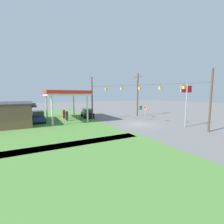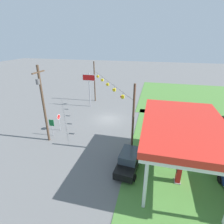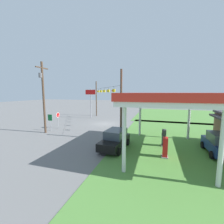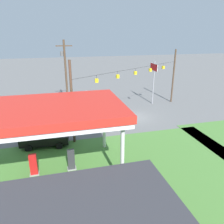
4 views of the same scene
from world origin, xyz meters
name	(u,v)px [view 2 (image 2 of 4)]	position (x,y,z in m)	size (l,w,h in m)	color
ground_plane	(108,119)	(0.00, 0.00, 0.00)	(160.00, 160.00, 0.00)	slate
grass_verge_opposite_corner	(194,97)	(-16.00, 16.00, 0.02)	(24.00, 24.00, 0.04)	#4C7F38
gas_station_canopy	(184,127)	(10.30, 9.75, 5.04)	(10.98, 7.12, 5.54)	silver
fuel_pump_near	(176,156)	(8.87, 9.75, 0.85)	(0.71, 0.56, 1.77)	gray
fuel_pump_far	(178,175)	(11.73, 9.75, 0.85)	(0.71, 0.56, 1.77)	gray
car_at_pumps_front	(129,160)	(10.94, 5.07, 0.96)	(4.67, 2.42, 1.88)	black
stop_sign_roadside	(59,119)	(5.30, -5.78, 1.81)	(0.80, 0.08, 2.50)	#99999E
stop_sign_overhead	(89,83)	(-4.79, -4.88, 4.71)	(0.22, 2.44, 6.51)	gray
route_sign	(52,124)	(6.91, -5.93, 1.71)	(0.10, 0.70, 2.40)	gray
utility_pole_main	(43,101)	(8.10, -5.84, 5.38)	(2.20, 0.44, 9.61)	#4C3828
signal_span_gantry	(108,93)	(0.00, -0.01, 4.54)	(16.62, 10.24, 8.17)	#4C3828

